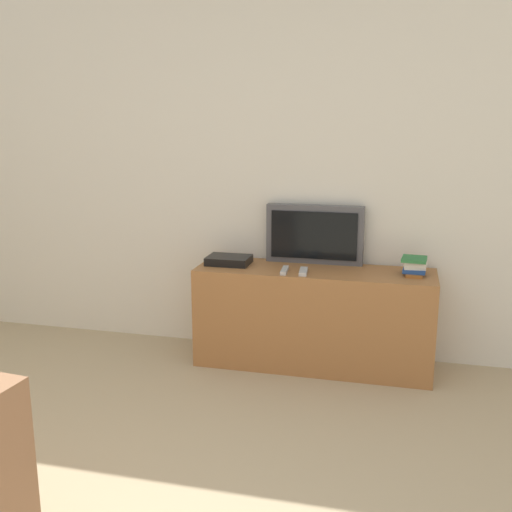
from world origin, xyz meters
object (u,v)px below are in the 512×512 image
(television, at_px, (315,234))
(remote_secondary, at_px, (303,271))
(tv_stand, at_px, (314,318))
(book_stack, at_px, (415,266))
(set_top_box, at_px, (229,260))
(remote_on_stand, at_px, (285,270))

(television, relative_size, remote_secondary, 3.80)
(tv_stand, height_order, book_stack, book_stack)
(tv_stand, height_order, television, television)
(set_top_box, bearing_deg, remote_secondary, -12.97)
(remote_on_stand, bearing_deg, tv_stand, 32.11)
(television, xyz_separation_m, remote_secondary, (-0.02, -0.30, -0.19))
(book_stack, distance_m, set_top_box, 1.26)
(television, bearing_deg, remote_secondary, -94.63)
(tv_stand, bearing_deg, remote_secondary, -117.23)
(television, height_order, remote_secondary, television)
(book_stack, xyz_separation_m, remote_secondary, (-0.71, -0.14, -0.05))
(remote_secondary, relative_size, set_top_box, 0.60)
(tv_stand, height_order, set_top_box, set_top_box)
(remote_on_stand, distance_m, remote_secondary, 0.13)
(remote_secondary, bearing_deg, television, 85.37)
(book_stack, bearing_deg, remote_secondary, -169.18)
(remote_secondary, bearing_deg, remote_on_stand, -178.99)
(book_stack, bearing_deg, tv_stand, -178.09)
(book_stack, relative_size, remote_on_stand, 1.09)
(television, xyz_separation_m, remote_on_stand, (-0.15, -0.31, -0.19))
(tv_stand, bearing_deg, set_top_box, 178.80)
(tv_stand, distance_m, television, 0.58)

